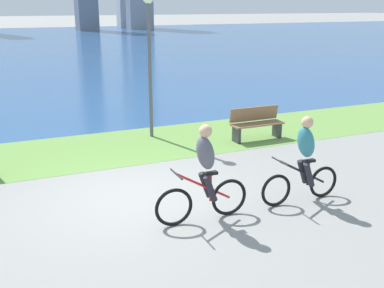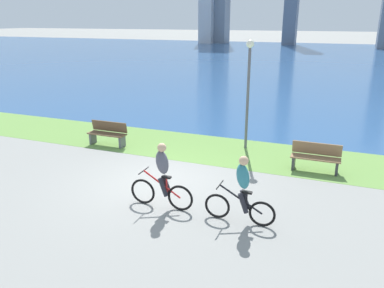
# 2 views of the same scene
# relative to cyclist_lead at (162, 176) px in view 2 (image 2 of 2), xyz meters

# --- Properties ---
(ground_plane) EXTENTS (300.00, 300.00, 0.00)m
(ground_plane) POSITION_rel_cyclist_lead_xyz_m (-0.78, 1.33, -0.84)
(ground_plane) COLOR gray
(grass_strip_bayside) EXTENTS (120.00, 3.13, 0.01)m
(grass_strip_bayside) POSITION_rel_cyclist_lead_xyz_m (-0.78, 4.74, -0.84)
(grass_strip_bayside) COLOR #6B9947
(grass_strip_bayside) RESTS_ON ground
(bay_water_surface) EXTENTS (300.00, 66.20, 0.00)m
(bay_water_surface) POSITION_rel_cyclist_lead_xyz_m (-0.78, 39.41, -0.84)
(bay_water_surface) COLOR #2D568C
(bay_water_surface) RESTS_ON ground
(cyclist_lead) EXTENTS (1.73, 0.52, 1.72)m
(cyclist_lead) POSITION_rel_cyclist_lead_xyz_m (0.00, 0.00, 0.00)
(cyclist_lead) COLOR black
(cyclist_lead) RESTS_ON ground
(cyclist_trailing) EXTENTS (1.71, 0.52, 1.67)m
(cyclist_trailing) POSITION_rel_cyclist_lead_xyz_m (2.04, -0.02, -0.01)
(cyclist_trailing) COLOR black
(cyclist_trailing) RESTS_ON ground
(bench_near_path) EXTENTS (1.50, 0.47, 0.90)m
(bench_near_path) POSITION_rel_cyclist_lead_xyz_m (3.42, 3.95, -0.39)
(bench_near_path) COLOR olive
(bench_near_path) RESTS_ON ground
(bench_far_along_path) EXTENTS (1.50, 0.47, 0.90)m
(bench_far_along_path) POSITION_rel_cyclist_lead_xyz_m (-4.10, 3.80, -0.39)
(bench_far_along_path) COLOR brown
(bench_far_along_path) RESTS_ON ground
(lamppost_tall) EXTENTS (0.28, 0.28, 3.90)m
(lamppost_tall) POSITION_rel_cyclist_lead_xyz_m (0.85, 5.38, 1.71)
(lamppost_tall) COLOR #595960
(lamppost_tall) RESTS_ON ground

